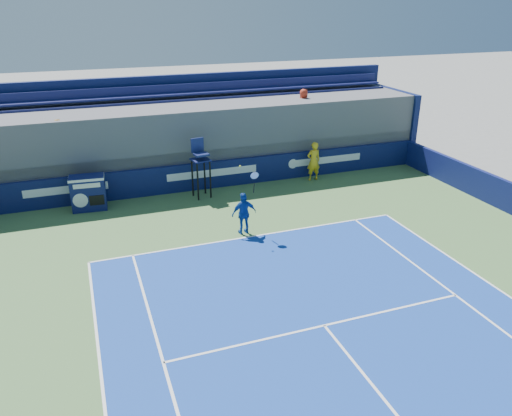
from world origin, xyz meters
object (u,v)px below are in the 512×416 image
object	(u,v)px
ball_person	(314,161)
umpire_chair	(200,162)
tennis_player	(244,213)
match_clock	(88,192)

from	to	relation	value
ball_person	umpire_chair	distance (m)	5.36
ball_person	tennis_player	world-z (taller)	tennis_player
tennis_player	ball_person	bearing A→B (deg)	41.83
ball_person	match_clock	bearing A→B (deg)	0.67
ball_person	umpire_chair	world-z (taller)	umpire_chair
tennis_player	match_clock	bearing A→B (deg)	140.47
match_clock	tennis_player	distance (m)	6.51
ball_person	umpire_chair	bearing A→B (deg)	3.10
ball_person	tennis_player	distance (m)	6.41
umpire_chair	tennis_player	world-z (taller)	tennis_player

